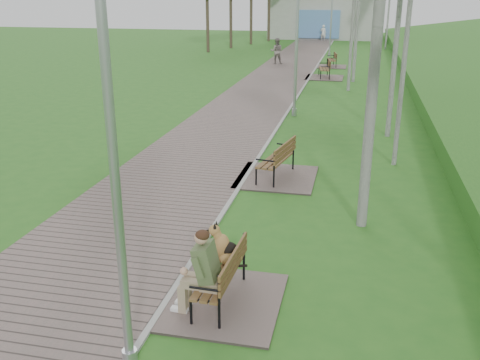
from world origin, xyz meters
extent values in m
cube|color=#6A5C56|center=(-1.75, 21.50, 0.02)|extent=(3.50, 67.00, 0.04)
cube|color=#999993|center=(0.00, 21.50, 0.03)|extent=(0.10, 67.00, 0.05)
cube|color=#9E9E99|center=(-1.50, 51.00, 2.00)|extent=(10.00, 5.00, 4.00)
cube|color=#517DB5|center=(-1.50, 48.40, 1.50)|extent=(4.00, 0.20, 2.60)
cube|color=#6A5C56|center=(0.84, 1.83, 0.02)|extent=(1.80, 2.00, 0.04)
cube|color=brown|center=(0.79, 1.83, 0.45)|extent=(0.51, 1.52, 0.04)
cube|color=brown|center=(1.03, 1.82, 0.72)|extent=(0.10, 1.50, 0.33)
cube|color=#6A5C56|center=(0.78, 7.76, 0.02)|extent=(1.96, 2.18, 0.04)
cube|color=brown|center=(0.73, 7.76, 0.49)|extent=(0.78, 1.69, 0.04)
cube|color=brown|center=(0.98, 7.71, 0.78)|extent=(0.34, 1.61, 0.36)
cube|color=#6A5C56|center=(0.80, 24.81, 0.02)|extent=(2.01, 2.23, 0.04)
cube|color=brown|center=(0.75, 24.81, 0.50)|extent=(0.72, 1.73, 0.04)
cube|color=brown|center=(1.02, 24.85, 0.80)|extent=(0.27, 1.66, 0.37)
cube|color=#6A5C56|center=(0.94, 29.47, 0.02)|extent=(1.76, 1.96, 0.04)
cube|color=brown|center=(0.89, 29.47, 0.44)|extent=(0.68, 1.52, 0.04)
cube|color=brown|center=(1.12, 29.51, 0.70)|extent=(0.28, 1.45, 0.32)
cylinder|color=#9FA2A7|center=(0.08, 0.09, 0.14)|extent=(0.19, 0.19, 0.29)
cylinder|color=#9FA2A7|center=(0.08, 0.09, 2.38)|extent=(0.11, 0.11, 4.75)
cylinder|color=#9FA2A7|center=(0.32, 15.07, 0.14)|extent=(0.19, 0.19, 0.28)
cylinder|color=#9FA2A7|center=(0.32, 15.07, 2.35)|extent=(0.11, 0.11, 4.71)
cylinder|color=#9FA2A7|center=(0.41, 35.29, 0.14)|extent=(0.19, 0.19, 0.28)
cylinder|color=#9FA2A7|center=(0.41, 35.29, 2.36)|extent=(0.11, 0.11, 4.72)
imported|color=silver|center=(-0.96, 47.73, 0.75)|extent=(0.61, 0.46, 1.49)
imported|color=slate|center=(-2.68, 29.92, 0.84)|extent=(0.89, 0.73, 1.68)
cylinder|color=silver|center=(3.77, 9.59, 3.97)|extent=(0.16, 0.16, 7.95)
cylinder|color=silver|center=(4.59, 41.34, 3.77)|extent=(0.16, 0.16, 7.54)
camera|label=1|loc=(2.66, -5.09, 4.55)|focal=40.00mm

